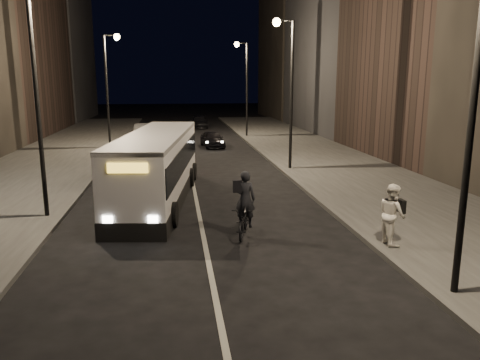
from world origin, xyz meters
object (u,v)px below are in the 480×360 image
object	(u,v)px
streetlight_left_near	(42,71)
car_far	(200,122)
cyclist_on_bicycle	(244,214)
streetlight_right_mid	(287,74)
car_near	(212,139)
streetlight_left_far	(110,76)
city_bus	(157,164)
car_mid	(146,132)
pedestrian_woman	(392,214)
streetlight_right_far	(244,76)
streetlight_right_near	(466,65)

from	to	relation	value
streetlight_left_near	car_far	xyz separation A→B (m)	(7.22, 33.16, -4.74)
cyclist_on_bicycle	streetlight_right_mid	bearing A→B (deg)	84.89
car_near	streetlight_left_far	bearing A→B (deg)	174.18
city_bus	car_mid	size ratio (longest dim) A/B	2.32
pedestrian_woman	car_far	distance (m)	37.99
streetlight_right_far	car_near	distance (m)	8.23
streetlight_right_far	streetlight_left_near	bearing A→B (deg)	-113.96
streetlight_left_near	car_near	size ratio (longest dim) A/B	2.25
city_bus	pedestrian_woman	bearing A→B (deg)	-36.46
city_bus	car_near	world-z (taller)	city_bus
city_bus	pedestrian_woman	distance (m)	10.03
streetlight_left_near	car_far	size ratio (longest dim) A/B	1.90
streetlight_right_mid	city_bus	xyz separation A→B (m)	(-6.93, -5.67, -3.79)
streetlight_left_far	car_far	xyz separation A→B (m)	(7.22, 15.16, -4.74)
pedestrian_woman	streetlight_right_near	bearing A→B (deg)	173.43
car_mid	car_far	size ratio (longest dim) A/B	1.10
streetlight_left_near	city_bus	size ratio (longest dim) A/B	0.75
streetlight_right_near	streetlight_right_far	xyz separation A→B (m)	(0.00, 32.00, 0.00)
streetlight_right_far	car_mid	xyz separation A→B (m)	(-8.58, -1.59, -4.59)
streetlight_right_far	car_near	world-z (taller)	streetlight_right_far
streetlight_left_far	car_mid	world-z (taller)	streetlight_left_far
car_mid	streetlight_left_near	bearing A→B (deg)	85.34
cyclist_on_bicycle	car_far	xyz separation A→B (m)	(0.55, 36.05, -0.12)
streetlight_right_mid	streetlight_left_far	xyz separation A→B (m)	(-10.66, 10.00, 0.00)
pedestrian_woman	car_mid	world-z (taller)	pedestrian_woman
streetlight_right_near	streetlight_left_far	world-z (taller)	same
streetlight_right_near	car_mid	xyz separation A→B (m)	(-8.58, 30.41, -4.59)
streetlight_left_near	cyclist_on_bicycle	bearing A→B (deg)	-23.42
pedestrian_woman	car_mid	xyz separation A→B (m)	(-8.84, 27.05, -0.32)
streetlight_right_far	car_near	xyz separation A→B (m)	(-3.31, -5.85, -4.75)
streetlight_left_far	car_mid	bearing A→B (deg)	64.66
cyclist_on_bicycle	car_near	bearing A→B (deg)	103.17
streetlight_right_far	cyclist_on_bicycle	distance (m)	27.57
cyclist_on_bicycle	pedestrian_woman	bearing A→B (deg)	-7.31
streetlight_right_mid	streetlight_left_near	bearing A→B (deg)	-143.12
city_bus	car_mid	xyz separation A→B (m)	(-1.64, 20.08, -0.80)
car_near	car_far	size ratio (longest dim) A/B	0.84
streetlight_left_near	car_far	world-z (taller)	streetlight_left_near
car_near	car_mid	xyz separation A→B (m)	(-5.26, 4.26, 0.16)
streetlight_left_near	car_mid	bearing A→B (deg)	84.68
city_bus	car_far	xyz separation A→B (m)	(3.49, 30.83, -0.95)
pedestrian_woman	streetlight_left_near	bearing A→B (deg)	64.99
streetlight_right_mid	car_mid	bearing A→B (deg)	120.76
streetlight_left_far	city_bus	distance (m)	16.55
streetlight_left_near	pedestrian_woman	xyz separation A→B (m)	(10.93, -4.64, -4.27)
streetlight_right_mid	streetlight_right_far	xyz separation A→B (m)	(0.00, 16.00, 0.00)
streetlight_right_far	streetlight_left_far	bearing A→B (deg)	-150.64
streetlight_left_far	pedestrian_woman	world-z (taller)	streetlight_left_far
streetlight_right_mid	cyclist_on_bicycle	world-z (taller)	streetlight_right_mid
streetlight_right_mid	car_near	world-z (taller)	streetlight_right_mid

